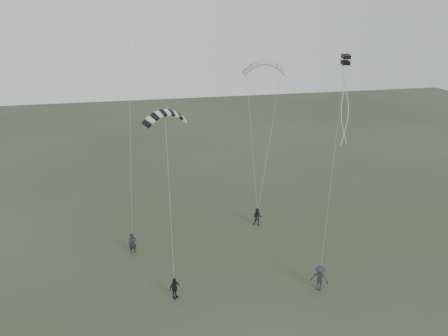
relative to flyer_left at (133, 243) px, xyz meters
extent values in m
plane|color=#2E3C26|center=(6.60, -6.15, -0.89)|extent=(140.00, 140.00, 0.00)
imported|color=black|center=(0.00, 0.00, 0.00)|extent=(0.73, 0.57, 1.78)
imported|color=black|center=(11.43, 2.44, -0.04)|extent=(1.04, 0.96, 1.70)
imported|color=black|center=(2.70, -6.73, -0.09)|extent=(0.99, 0.87, 1.60)
imported|color=#2A292F|center=(12.97, -8.03, 0.10)|extent=(1.47, 1.33, 1.98)
camera|label=1|loc=(0.57, -32.43, 18.35)|focal=35.00mm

